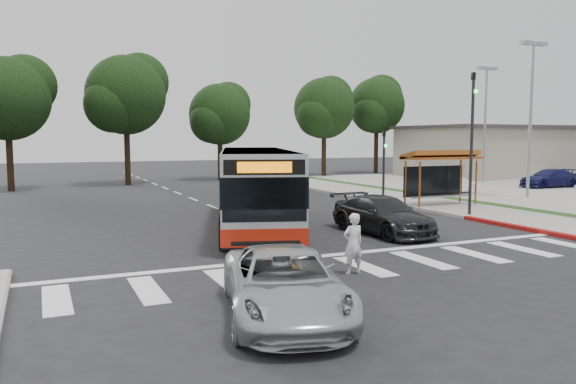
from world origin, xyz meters
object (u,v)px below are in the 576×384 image
transit_bus (255,189)px  dark_sedan (383,215)px  silver_suv_south (285,284)px  pedestrian (353,244)px

transit_bus → dark_sedan: size_ratio=2.48×
transit_bus → silver_suv_south: (-3.54, -10.99, -0.88)m
transit_bus → pedestrian: (-0.44, -8.43, -0.74)m
dark_sedan → silver_suv_south: 10.54m
transit_bus → silver_suv_south: bearing=-89.7°
pedestrian → silver_suv_south: (-3.10, -2.56, -0.13)m
silver_suv_south → transit_bus: bearing=87.2°
dark_sedan → transit_bus: bearing=134.6°
pedestrian → dark_sedan: size_ratio=0.34×
transit_bus → dark_sedan: 5.19m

